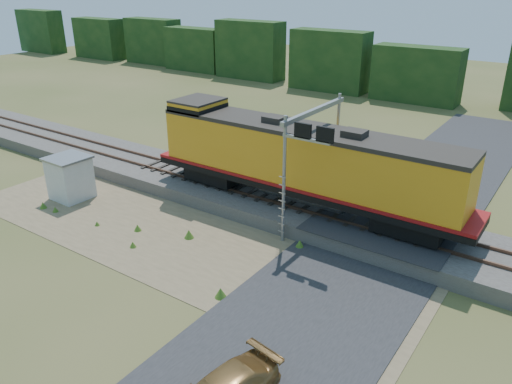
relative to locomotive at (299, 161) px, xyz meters
The scene contains 10 objects.
ground 7.15m from the locomotive, 108.87° to the right, with size 140.00×140.00×0.00m, color #475123.
ballast 3.55m from the locomotive, behind, with size 70.00×5.00×0.80m, color slate.
rails 3.17m from the locomotive, behind, with size 70.00×1.54×0.16m.
dirt_shoulder 7.58m from the locomotive, 126.37° to the right, with size 26.00×8.00×0.03m, color #8C7754.
road 7.90m from the locomotive, 46.73° to the right, with size 7.00×66.00×0.86m.
tree_line_north 32.07m from the locomotive, 93.67° to the left, with size 130.00×3.00×6.50m.
weed_clumps 8.75m from the locomotive, 133.25° to the right, with size 15.00×6.20×0.56m, color #467020, non-canonical shape.
locomotive is the anchor object (origin of this frame).
shed 13.70m from the locomotive, 156.19° to the right, with size 2.25×2.25×2.61m.
signal_gantry 2.07m from the locomotive, 29.78° to the right, with size 2.57×6.20×6.50m.
Camera 1 is at (14.34, -15.78, 12.34)m, focal length 35.00 mm.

